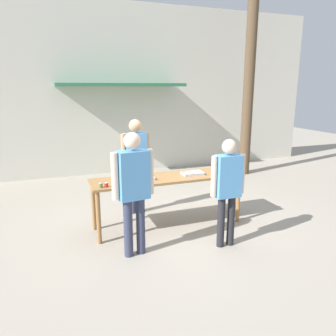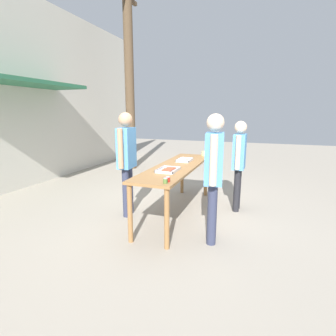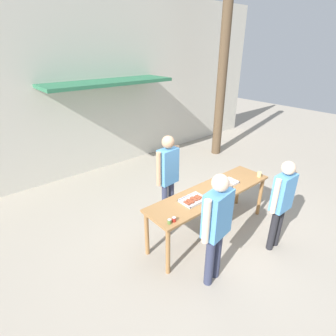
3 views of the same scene
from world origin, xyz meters
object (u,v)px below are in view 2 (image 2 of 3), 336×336
food_tray_sausages (168,170)px  person_server_behind_table (127,155)px  condiment_jar_ketchup (168,179)px  person_customer_with_cup (239,158)px  condiment_jar_mustard (165,181)px  food_tray_buns (185,160)px  utility_pole (129,75)px  beer_cup (203,153)px  person_customer_holding_hotdog (214,168)px

food_tray_sausages → person_server_behind_table: size_ratio=0.23×
condiment_jar_ketchup → person_customer_with_cup: (1.64, -0.76, 0.07)m
condiment_jar_mustard → condiment_jar_ketchup: same height
condiment_jar_ketchup → person_customer_with_cup: size_ratio=0.04×
person_server_behind_table → person_customer_with_cup: size_ratio=1.09×
condiment_jar_mustard → person_server_behind_table: size_ratio=0.04×
food_tray_buns → condiment_jar_mustard: condiment_jar_mustard is taller
person_customer_with_cup → utility_pole: 4.85m
food_tray_sausages → food_tray_buns: bearing=-0.1°
condiment_jar_ketchup → person_customer_with_cup: bearing=-25.0°
condiment_jar_mustard → utility_pole: 5.56m
beer_cup → utility_pole: size_ratio=0.02×
condiment_jar_ketchup → person_server_behind_table: person_server_behind_table is taller
food_tray_buns → person_customer_holding_hotdog: size_ratio=0.20×
utility_pole → condiment_jar_ketchup: bearing=-146.8°
condiment_jar_ketchup → person_customer_holding_hotdog: 0.64m
food_tray_buns → condiment_jar_mustard: bearing=-172.5°
person_server_behind_table → person_customer_with_cup: 2.00m
person_customer_with_cup → condiment_jar_mustard: bearing=-22.9°
beer_cup → person_server_behind_table: person_server_behind_table is taller
condiment_jar_ketchup → food_tray_buns: bearing=8.1°
food_tray_sausages → utility_pole: bearing=35.1°
food_tray_sausages → person_customer_with_cup: (1.04, -0.98, 0.09)m
food_tray_buns → beer_cup: bearing=-15.9°
condiment_jar_mustard → person_server_behind_table: bearing=51.0°
beer_cup → utility_pole: utility_pole is taller
condiment_jar_mustard → beer_cup: 2.31m
food_tray_sausages → person_customer_holding_hotdog: (-0.32, -0.77, 0.16)m
condiment_jar_ketchup → beer_cup: size_ratio=0.71×
food_tray_buns → condiment_jar_ketchup: (-1.52, -0.22, 0.02)m
condiment_jar_ketchup → utility_pole: utility_pole is taller
condiment_jar_mustard → person_server_behind_table: person_server_behind_table is taller
food_tray_sausages → condiment_jar_ketchup: 0.64m
person_customer_with_cup → condiment_jar_ketchup: bearing=-23.8°
condiment_jar_ketchup → person_customer_with_cup: 1.81m
person_customer_holding_hotdog → condiment_jar_mustard: bearing=-65.2°
condiment_jar_mustard → person_customer_with_cup: bearing=-24.1°
food_tray_buns → person_customer_with_cup: person_customer_with_cup is taller
food_tray_buns → person_customer_with_cup: size_ratio=0.22×
condiment_jar_ketchup → person_customer_holding_hotdog: (0.28, -0.55, 0.14)m
food_tray_buns → beer_cup: beer_cup is taller
food_tray_buns → person_customer_holding_hotdog: person_customer_holding_hotdog is taller
condiment_jar_mustard → beer_cup: bearing=0.3°
food_tray_buns → beer_cup: (0.71, -0.20, 0.03)m
food_tray_buns → condiment_jar_mustard: size_ratio=5.03×
person_server_behind_table → utility_pole: bearing=21.5°
person_customer_with_cup → food_tray_sausages: bearing=-42.2°
condiment_jar_ketchup → person_customer_holding_hotdog: size_ratio=0.04×
food_tray_sausages → person_server_behind_table: 0.83m
condiment_jar_ketchup → food_tray_sausages: bearing=20.0°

